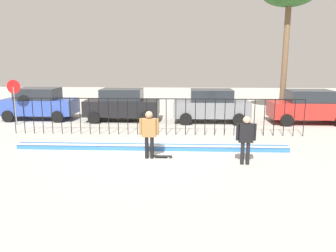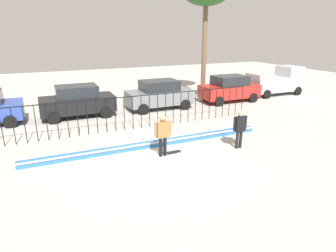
{
  "view_description": "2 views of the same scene",
  "coord_description": "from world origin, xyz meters",
  "px_view_note": "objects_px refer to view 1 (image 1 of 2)",
  "views": [
    {
      "loc": [
        1.29,
        -12.29,
        3.65
      ],
      "look_at": [
        0.69,
        0.55,
        1.03
      ],
      "focal_mm": 35.6,
      "sensor_mm": 36.0,
      "label": 1
    },
    {
      "loc": [
        -4.32,
        -10.82,
        4.94
      ],
      "look_at": [
        0.79,
        0.7,
        0.87
      ],
      "focal_mm": 31.38,
      "sensor_mm": 36.0,
      "label": 2
    }
  ],
  "objects_px": {
    "camera_operator": "(246,136)",
    "parked_car_blue": "(39,103)",
    "parked_car_red": "(309,106)",
    "stop_sign": "(14,96)",
    "parked_car_gray": "(211,105)",
    "skateboarder": "(149,130)",
    "skateboard": "(161,156)",
    "parked_car_black": "(122,104)"
  },
  "relations": [
    {
      "from": "camera_operator",
      "to": "parked_car_blue",
      "type": "distance_m",
      "value": 13.66
    },
    {
      "from": "parked_car_red",
      "to": "stop_sign",
      "type": "relative_size",
      "value": 1.72
    },
    {
      "from": "parked_car_gray",
      "to": "parked_car_red",
      "type": "xyz_separation_m",
      "value": [
        5.49,
        -0.12,
        0.0
      ]
    },
    {
      "from": "parked_car_gray",
      "to": "parked_car_red",
      "type": "height_order",
      "value": "same"
    },
    {
      "from": "skateboarder",
      "to": "parked_car_blue",
      "type": "distance_m",
      "value": 10.73
    },
    {
      "from": "parked_car_gray",
      "to": "stop_sign",
      "type": "xyz_separation_m",
      "value": [
        -10.93,
        -1.27,
        0.64
      ]
    },
    {
      "from": "skateboard",
      "to": "camera_operator",
      "type": "bearing_deg",
      "value": -27.71
    },
    {
      "from": "camera_operator",
      "to": "parked_car_blue",
      "type": "bearing_deg",
      "value": -23.42
    },
    {
      "from": "skateboard",
      "to": "stop_sign",
      "type": "distance_m",
      "value": 10.52
    },
    {
      "from": "skateboarder",
      "to": "stop_sign",
      "type": "height_order",
      "value": "stop_sign"
    },
    {
      "from": "stop_sign",
      "to": "skateboard",
      "type": "bearing_deg",
      "value": -34.99
    },
    {
      "from": "parked_car_gray",
      "to": "parked_car_red",
      "type": "bearing_deg",
      "value": -5.6
    },
    {
      "from": "parked_car_black",
      "to": "skateboard",
      "type": "bearing_deg",
      "value": -70.07
    },
    {
      "from": "parked_car_red",
      "to": "parked_car_black",
      "type": "bearing_deg",
      "value": 176.45
    },
    {
      "from": "parked_car_blue",
      "to": "parked_car_gray",
      "type": "bearing_deg",
      "value": -1.32
    },
    {
      "from": "parked_car_red",
      "to": "parked_car_blue",
      "type": "bearing_deg",
      "value": 176.21
    },
    {
      "from": "parked_car_black",
      "to": "stop_sign",
      "type": "bearing_deg",
      "value": -166.57
    },
    {
      "from": "skateboarder",
      "to": "skateboard",
      "type": "height_order",
      "value": "skateboarder"
    },
    {
      "from": "parked_car_red",
      "to": "stop_sign",
      "type": "distance_m",
      "value": 16.46
    },
    {
      "from": "parked_car_blue",
      "to": "parked_car_red",
      "type": "relative_size",
      "value": 1.0
    },
    {
      "from": "parked_car_blue",
      "to": "parked_car_red",
      "type": "distance_m",
      "value": 15.82
    },
    {
      "from": "stop_sign",
      "to": "parked_car_blue",
      "type": "bearing_deg",
      "value": 70.02
    },
    {
      "from": "parked_car_blue",
      "to": "stop_sign",
      "type": "xyz_separation_m",
      "value": [
        -0.6,
        -1.66,
        0.64
      ]
    },
    {
      "from": "parked_car_gray",
      "to": "skateboarder",
      "type": "bearing_deg",
      "value": -115.62
    },
    {
      "from": "parked_car_blue",
      "to": "parked_car_gray",
      "type": "distance_m",
      "value": 10.33
    },
    {
      "from": "parked_car_black",
      "to": "parked_car_red",
      "type": "xyz_separation_m",
      "value": [
        10.7,
        -0.3,
        0.0
      ]
    },
    {
      "from": "skateboard",
      "to": "parked_car_red",
      "type": "xyz_separation_m",
      "value": [
        7.89,
        7.11,
        0.91
      ]
    },
    {
      "from": "skateboarder",
      "to": "parked_car_gray",
      "type": "height_order",
      "value": "parked_car_gray"
    },
    {
      "from": "skateboard",
      "to": "parked_car_blue",
      "type": "xyz_separation_m",
      "value": [
        -7.92,
        7.62,
        0.91
      ]
    },
    {
      "from": "skateboarder",
      "to": "camera_operator",
      "type": "height_order",
      "value": "skateboarder"
    },
    {
      "from": "skateboarder",
      "to": "camera_operator",
      "type": "bearing_deg",
      "value": 4.29
    },
    {
      "from": "camera_operator",
      "to": "skateboard",
      "type": "bearing_deg",
      "value": 1.73
    },
    {
      "from": "skateboarder",
      "to": "parked_car_gray",
      "type": "bearing_deg",
      "value": 82.26
    },
    {
      "from": "stop_sign",
      "to": "parked_car_gray",
      "type": "bearing_deg",
      "value": 6.61
    },
    {
      "from": "parked_car_blue",
      "to": "parked_car_black",
      "type": "distance_m",
      "value": 5.11
    },
    {
      "from": "parked_car_blue",
      "to": "skateboarder",
      "type": "bearing_deg",
      "value": -44.99
    },
    {
      "from": "parked_car_blue",
      "to": "camera_operator",
      "type": "bearing_deg",
      "value": -36.32
    },
    {
      "from": "skateboarder",
      "to": "parked_car_black",
      "type": "height_order",
      "value": "parked_car_black"
    },
    {
      "from": "skateboarder",
      "to": "parked_car_red",
      "type": "xyz_separation_m",
      "value": [
        8.33,
        7.19,
        -0.09
      ]
    },
    {
      "from": "parked_car_black",
      "to": "parked_car_red",
      "type": "bearing_deg",
      "value": -2.43
    },
    {
      "from": "parked_car_red",
      "to": "stop_sign",
      "type": "height_order",
      "value": "stop_sign"
    },
    {
      "from": "camera_operator",
      "to": "parked_car_red",
      "type": "height_order",
      "value": "parked_car_red"
    }
  ]
}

